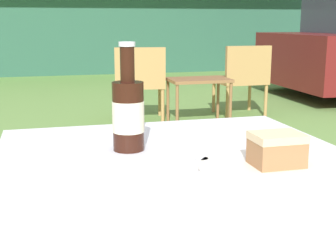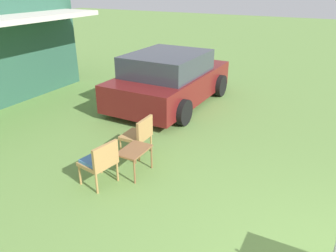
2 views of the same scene
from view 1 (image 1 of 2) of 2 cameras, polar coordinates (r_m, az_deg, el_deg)
name	(u,v)px [view 1 (image 1 of 2)]	position (r m, az deg, el deg)	size (l,w,h in m)	color
cabin_building	(78,5)	(11.01, -10.89, 14.28)	(9.07, 5.11, 2.70)	#2D5B47
wicker_chair_cushioned	(140,79)	(4.78, -3.45, 5.78)	(0.57, 0.54, 0.76)	#B2844C
wicker_chair_plain	(243,76)	(5.10, 9.09, 6.09)	(0.50, 0.46, 0.76)	#B2844C
garden_side_table	(199,84)	(4.63, 3.78, 5.12)	(0.59, 0.39, 0.46)	brown
patio_table	(180,193)	(1.02, 1.46, -8.17)	(0.77, 0.76, 0.72)	silver
cake_on_plate	(268,160)	(0.93, 12.09, -4.12)	(0.25, 0.25, 0.07)	silver
cola_bottle_near	(128,112)	(1.05, -4.88, 1.67)	(0.07, 0.07, 0.24)	black
fork	(221,174)	(0.90, 6.51, -5.78)	(0.16, 0.05, 0.01)	silver
loose_bottle_cap	(201,161)	(0.97, 4.10, -4.22)	(0.03, 0.03, 0.01)	silver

